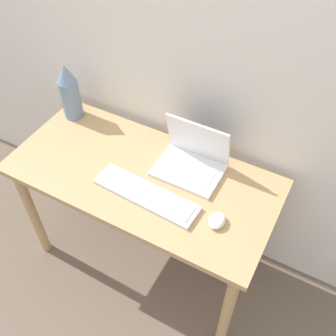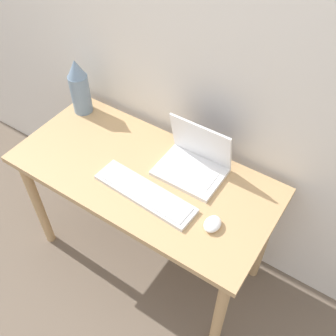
{
  "view_description": "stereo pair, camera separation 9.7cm",
  "coord_description": "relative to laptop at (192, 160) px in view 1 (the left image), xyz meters",
  "views": [
    {
      "loc": [
        0.66,
        -0.68,
        2.02
      ],
      "look_at": [
        0.13,
        0.29,
        0.81
      ],
      "focal_mm": 42.0,
      "sensor_mm": 36.0,
      "label": 1
    },
    {
      "loc": [
        0.74,
        -0.63,
        2.02
      ],
      "look_at": [
        0.13,
        0.29,
        0.81
      ],
      "focal_mm": 42.0,
      "sensor_mm": 36.0,
      "label": 2
    }
  ],
  "objects": [
    {
      "name": "ground_plane",
      "position": [
        -0.18,
        -0.43,
        -0.77
      ],
      "size": [
        12.0,
        12.0,
        0.0
      ],
      "primitive_type": "plane",
      "color": "#6B5B4C"
    },
    {
      "name": "wall_back",
      "position": [
        -0.18,
        0.21,
        0.48
      ],
      "size": [
        6.0,
        0.05,
        2.5
      ],
      "color": "white",
      "rests_on": "ground_plane"
    },
    {
      "name": "desk",
      "position": [
        -0.18,
        -0.14,
        -0.15
      ],
      "size": [
        1.21,
        0.57,
        0.71
      ],
      "color": "tan",
      "rests_on": "ground_plane"
    },
    {
      "name": "laptop",
      "position": [
        0.0,
        0.0,
        0.0
      ],
      "size": [
        0.29,
        0.23,
        0.24
      ],
      "color": "white",
      "rests_on": "desk"
    },
    {
      "name": "keyboard",
      "position": [
        -0.09,
        -0.24,
        -0.04
      ],
      "size": [
        0.48,
        0.15,
        0.02
      ],
      "color": "silver",
      "rests_on": "desk"
    },
    {
      "name": "mouse",
      "position": [
        0.22,
        -0.22,
        -0.03
      ],
      "size": [
        0.07,
        0.09,
        0.04
      ],
      "color": "white",
      "rests_on": "desk"
    },
    {
      "name": "vase",
      "position": [
        -0.69,
        0.04,
        0.09
      ],
      "size": [
        0.1,
        0.1,
        0.3
      ],
      "color": "slate",
      "rests_on": "desk"
    }
  ]
}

